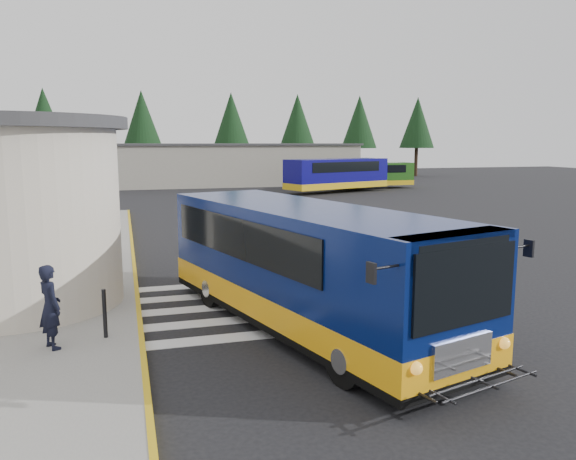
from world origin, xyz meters
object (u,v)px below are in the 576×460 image
object	(u,v)px
bollard	(105,313)
pedestrian_b	(27,281)
transit_bus	(305,271)
pedestrian_a	(50,307)
far_bus_a	(337,174)
far_bus_b	(371,174)

from	to	relation	value
bollard	pedestrian_b	bearing A→B (deg)	129.53
transit_bus	pedestrian_a	size ratio (longest dim) A/B	5.99
far_bus_a	pedestrian_b	bearing A→B (deg)	128.00
transit_bus	far_bus_b	distance (m)	41.05
transit_bus	pedestrian_a	distance (m)	5.50
transit_bus	pedestrian_b	distance (m)	6.76
far_bus_a	bollard	bearing A→B (deg)	132.14
transit_bus	pedestrian_b	size ratio (longest dim) A/B	6.13
pedestrian_a	pedestrian_b	bearing A→B (deg)	-11.39
pedestrian_a	bollard	bearing A→B (deg)	-99.94
pedestrian_a	transit_bus	bearing A→B (deg)	-117.05
pedestrian_a	bollard	size ratio (longest dim) A/B	1.63
transit_bus	bollard	xyz separation A→B (m)	(-4.46, 0.17, -0.68)
far_bus_a	far_bus_b	distance (m)	5.42
bollard	pedestrian_a	bearing A→B (deg)	-161.02
far_bus_a	far_bus_b	bearing A→B (deg)	-76.47
pedestrian_a	far_bus_b	world-z (taller)	far_bus_b
pedestrian_a	pedestrian_b	world-z (taller)	pedestrian_a
pedestrian_a	bollard	xyz separation A→B (m)	(1.03, 0.35, -0.34)
transit_bus	far_bus_b	xyz separation A→B (m)	(18.48, 36.66, -0.02)
pedestrian_b	bollard	bearing A→B (deg)	5.98
far_bus_a	far_bus_b	size ratio (longest dim) A/B	1.24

